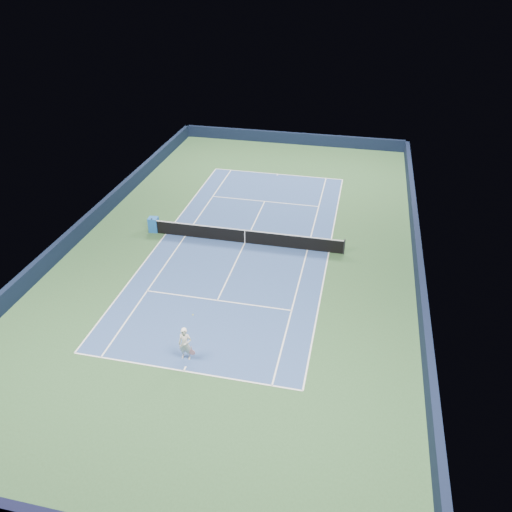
# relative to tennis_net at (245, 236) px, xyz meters

# --- Properties ---
(ground) EXTENTS (40.00, 40.00, 0.00)m
(ground) POSITION_rel_tennis_net_xyz_m (0.00, 0.00, -0.50)
(ground) COLOR #2A4C29
(ground) RESTS_ON ground
(wall_far) EXTENTS (22.00, 0.35, 1.10)m
(wall_far) POSITION_rel_tennis_net_xyz_m (0.00, 19.82, 0.05)
(wall_far) COLOR black
(wall_far) RESTS_ON ground
(wall_right) EXTENTS (0.35, 40.00, 1.10)m
(wall_right) POSITION_rel_tennis_net_xyz_m (10.82, 0.00, 0.05)
(wall_right) COLOR black
(wall_right) RESTS_ON ground
(wall_left) EXTENTS (0.35, 40.00, 1.10)m
(wall_left) POSITION_rel_tennis_net_xyz_m (-10.82, 0.00, 0.05)
(wall_left) COLOR black
(wall_left) RESTS_ON ground
(court_surface) EXTENTS (10.97, 23.77, 0.01)m
(court_surface) POSITION_rel_tennis_net_xyz_m (0.00, 0.00, -0.50)
(court_surface) COLOR navy
(court_surface) RESTS_ON ground
(baseline_far) EXTENTS (10.97, 0.08, 0.00)m
(baseline_far) POSITION_rel_tennis_net_xyz_m (0.00, 11.88, -0.50)
(baseline_far) COLOR white
(baseline_far) RESTS_ON ground
(baseline_near) EXTENTS (10.97, 0.08, 0.00)m
(baseline_near) POSITION_rel_tennis_net_xyz_m (0.00, -11.88, -0.50)
(baseline_near) COLOR white
(baseline_near) RESTS_ON ground
(sideline_doubles_right) EXTENTS (0.08, 23.77, 0.00)m
(sideline_doubles_right) POSITION_rel_tennis_net_xyz_m (5.49, 0.00, -0.50)
(sideline_doubles_right) COLOR white
(sideline_doubles_right) RESTS_ON ground
(sideline_doubles_left) EXTENTS (0.08, 23.77, 0.00)m
(sideline_doubles_left) POSITION_rel_tennis_net_xyz_m (-5.49, 0.00, -0.50)
(sideline_doubles_left) COLOR white
(sideline_doubles_left) RESTS_ON ground
(sideline_singles_right) EXTENTS (0.08, 23.77, 0.00)m
(sideline_singles_right) POSITION_rel_tennis_net_xyz_m (4.12, 0.00, -0.50)
(sideline_singles_right) COLOR white
(sideline_singles_right) RESTS_ON ground
(sideline_singles_left) EXTENTS (0.08, 23.77, 0.00)m
(sideline_singles_left) POSITION_rel_tennis_net_xyz_m (-4.12, 0.00, -0.50)
(sideline_singles_left) COLOR white
(sideline_singles_left) RESTS_ON ground
(service_line_far) EXTENTS (8.23, 0.08, 0.00)m
(service_line_far) POSITION_rel_tennis_net_xyz_m (0.00, 6.40, -0.50)
(service_line_far) COLOR white
(service_line_far) RESTS_ON ground
(service_line_near) EXTENTS (8.23, 0.08, 0.00)m
(service_line_near) POSITION_rel_tennis_net_xyz_m (0.00, -6.40, -0.50)
(service_line_near) COLOR white
(service_line_near) RESTS_ON ground
(center_service_line) EXTENTS (0.08, 12.80, 0.00)m
(center_service_line) POSITION_rel_tennis_net_xyz_m (0.00, 0.00, -0.50)
(center_service_line) COLOR white
(center_service_line) RESTS_ON ground
(center_mark_far) EXTENTS (0.08, 0.30, 0.00)m
(center_mark_far) POSITION_rel_tennis_net_xyz_m (0.00, 11.73, -0.50)
(center_mark_far) COLOR white
(center_mark_far) RESTS_ON ground
(center_mark_near) EXTENTS (0.08, 0.30, 0.00)m
(center_mark_near) POSITION_rel_tennis_net_xyz_m (0.00, -11.73, -0.50)
(center_mark_near) COLOR white
(center_mark_near) RESTS_ON ground
(tennis_net) EXTENTS (12.90, 0.10, 1.07)m
(tennis_net) POSITION_rel_tennis_net_xyz_m (0.00, 0.00, 0.00)
(tennis_net) COLOR black
(tennis_net) RESTS_ON ground
(sponsor_cube) EXTENTS (0.66, 0.61, 1.02)m
(sponsor_cube) POSITION_rel_tennis_net_xyz_m (-6.40, 0.20, 0.00)
(sponsor_cube) COLOR #1C58A8
(sponsor_cube) RESTS_ON ground
(tennis_player) EXTENTS (0.80, 1.26, 1.85)m
(tennis_player) POSITION_rel_tennis_net_xyz_m (-0.15, -11.03, 0.37)
(tennis_player) COLOR white
(tennis_player) RESTS_ON ground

